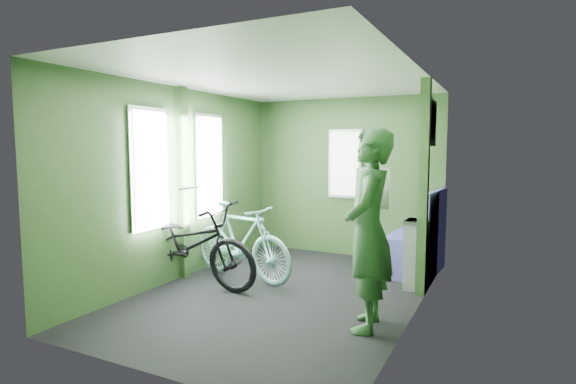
% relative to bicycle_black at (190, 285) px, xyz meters
% --- Properties ---
extents(room, '(4.00, 4.02, 2.31)m').
position_rel_bicycle_black_xyz_m(room, '(1.06, 0.28, 1.44)').
color(room, black).
rests_on(room, ground).
extents(bicycle_black, '(1.88, 0.88, 1.04)m').
position_rel_bicycle_black_xyz_m(bicycle_black, '(0.00, 0.00, 0.00)').
color(bicycle_black, black).
rests_on(bicycle_black, ground).
extents(bicycle_mint, '(1.62, 0.82, 0.96)m').
position_rel_bicycle_black_xyz_m(bicycle_mint, '(0.40, 0.46, 0.00)').
color(bicycle_mint, '#82CAC4').
rests_on(bicycle_mint, ground).
extents(passenger, '(0.53, 0.75, 1.75)m').
position_rel_bicycle_black_xyz_m(passenger, '(2.19, -0.30, 0.88)').
color(passenger, '#305931').
rests_on(passenger, ground).
extents(waste_box, '(0.23, 0.32, 0.78)m').
position_rel_bicycle_black_xyz_m(waste_box, '(2.36, 1.03, 0.39)').
color(waste_box, gray).
rests_on(waste_box, ground).
extents(bench_seat, '(0.63, 1.04, 1.06)m').
position_rel_bicycle_black_xyz_m(bench_seat, '(2.24, 1.69, 0.31)').
color(bench_seat, navy).
rests_on(bench_seat, ground).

